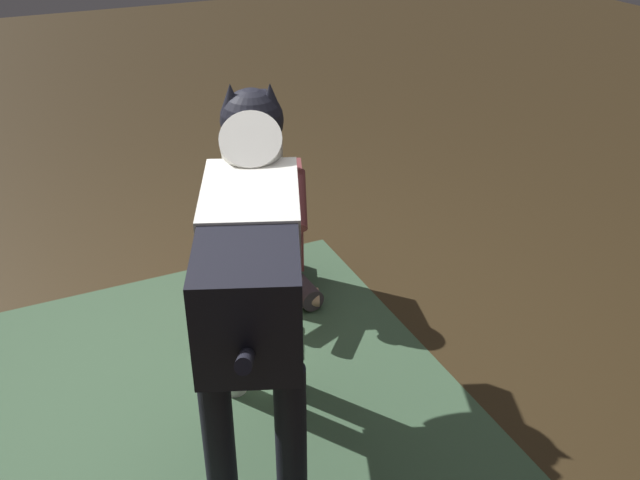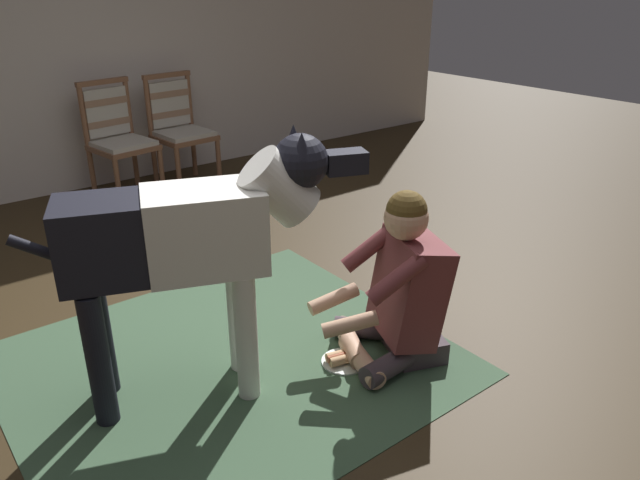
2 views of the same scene
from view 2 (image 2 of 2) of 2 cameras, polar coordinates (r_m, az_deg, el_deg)
The scene contains 8 objects.
ground_plane at distance 3.30m, azimuth -4.94°, elevation -9.17°, with size 15.71×15.71×0.00m, color #332715.
back_wall at distance 5.70m, azimuth -24.00°, elevation 16.94°, with size 9.08×0.10×2.60m, color beige.
area_rug at distance 3.13m, azimuth -8.43°, elevation -11.23°, with size 2.03×1.85×0.01m, color #3C593E.
dining_chair_left_of_pair at distance 5.48m, azimuth -18.52°, elevation 9.41°, with size 0.53×0.53×0.98m.
dining_chair_right_of_pair at distance 5.69m, azimuth -13.15°, elevation 10.51°, with size 0.50×0.50×0.98m.
person_sitting_on_floor at distance 3.01m, azimuth 7.48°, elevation -4.78°, with size 0.72×0.61×0.88m.
large_dog at distance 2.61m, azimuth -11.96°, elevation 0.13°, with size 1.40×0.67×1.20m.
hot_dog_on_plate at distance 3.09m, azimuth 2.29°, elevation -11.02°, with size 0.23×0.23×0.06m.
Camera 2 is at (-1.48, -2.34, 1.79)m, focal length 34.14 mm.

